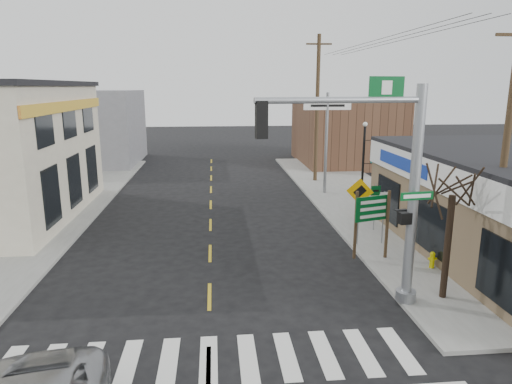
{
  "coord_description": "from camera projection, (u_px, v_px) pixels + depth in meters",
  "views": [
    {
      "loc": [
        0.24,
        -9.93,
        6.75
      ],
      "look_at": [
        1.82,
        7.01,
        2.8
      ],
      "focal_mm": 32.0,
      "sensor_mm": 36.0,
      "label": 1
    }
  ],
  "objects": [
    {
      "name": "ground",
      "position": [
        208.0,
        369.0,
        11.14
      ],
      "size": [
        140.0,
        140.0,
        0.0
      ],
      "primitive_type": "plane",
      "color": "black",
      "rests_on": "ground"
    },
    {
      "name": "sidewalk_right",
      "position": [
        378.0,
        214.0,
        24.55
      ],
      "size": [
        6.0,
        38.0,
        0.13
      ],
      "primitive_type": "cube",
      "color": "gray",
      "rests_on": "ground"
    },
    {
      "name": "sidewalk_left",
      "position": [
        31.0,
        223.0,
        22.92
      ],
      "size": [
        6.0,
        38.0,
        0.13
      ],
      "primitive_type": "cube",
      "color": "gray",
      "rests_on": "ground"
    },
    {
      "name": "center_line",
      "position": [
        210.0,
        253.0,
        18.9
      ],
      "size": [
        0.12,
        56.0,
        0.01
      ],
      "primitive_type": "cube",
      "color": "gold",
      "rests_on": "ground"
    },
    {
      "name": "crosswalk",
      "position": [
        209.0,
        360.0,
        11.53
      ],
      "size": [
        11.0,
        2.2,
        0.01
      ],
      "primitive_type": "cube",
      "color": "silver",
      "rests_on": "ground"
    },
    {
      "name": "bldg_distant_right",
      "position": [
        345.0,
        132.0,
        40.69
      ],
      "size": [
        8.0,
        10.0,
        5.6
      ],
      "primitive_type": "cube",
      "color": "brown",
      "rests_on": "ground"
    },
    {
      "name": "bldg_distant_left",
      "position": [
        86.0,
        127.0,
        40.46
      ],
      "size": [
        9.0,
        10.0,
        6.4
      ],
      "primitive_type": "cube",
      "color": "slate",
      "rests_on": "ground"
    },
    {
      "name": "traffic_signal_pole",
      "position": [
        389.0,
        174.0,
        13.46
      ],
      "size": [
        5.44,
        0.4,
        6.9
      ],
      "rotation": [
        0.0,
        0.0,
        0.13
      ],
      "color": "#91949A",
      "rests_on": "sidewalk_right"
    },
    {
      "name": "guide_sign",
      "position": [
        372.0,
        215.0,
        17.61
      ],
      "size": [
        1.55,
        0.13,
        2.72
      ],
      "rotation": [
        0.0,
        0.0,
        0.3
      ],
      "color": "#473521",
      "rests_on": "sidewalk_right"
    },
    {
      "name": "fire_hydrant",
      "position": [
        432.0,
        259.0,
        17.0
      ],
      "size": [
        0.2,
        0.2,
        0.63
      ],
      "rotation": [
        0.0,
        0.0,
        -0.12
      ],
      "color": "#CAC104",
      "rests_on": "sidewalk_right"
    },
    {
      "name": "ped_crossing_sign",
      "position": [
        359.0,
        200.0,
        19.17
      ],
      "size": [
        1.12,
        0.08,
        2.89
      ],
      "rotation": [
        0.0,
        0.0,
        -0.42
      ],
      "color": "gray",
      "rests_on": "sidewalk_right"
    },
    {
      "name": "lamp_post",
      "position": [
        364.0,
        160.0,
        24.37
      ],
      "size": [
        0.62,
        0.49,
        4.8
      ],
      "rotation": [
        0.0,
        0.0,
        -0.15
      ],
      "color": "black",
      "rests_on": "sidewalk_right"
    },
    {
      "name": "dance_center_sign",
      "position": [
        327.0,
        117.0,
        28.07
      ],
      "size": [
        2.95,
        0.18,
        6.27
      ],
      "rotation": [
        0.0,
        0.0,
        0.02
      ],
      "color": "gray",
      "rests_on": "sidewalk_right"
    },
    {
      "name": "bare_tree",
      "position": [
        454.0,
        176.0,
        13.81
      ],
      "size": [
        2.52,
        2.52,
        5.05
      ],
      "rotation": [
        0.0,
        0.0,
        -0.12
      ],
      "color": "black",
      "rests_on": "sidewalk_right"
    },
    {
      "name": "shrub_back",
      "position": [
        466.0,
        233.0,
        19.63
      ],
      "size": [
        1.24,
        1.24,
        0.93
      ],
      "primitive_type": "ellipsoid",
      "color": "black",
      "rests_on": "sidewalk_right"
    },
    {
      "name": "utility_pole_near",
      "position": [
        505.0,
        156.0,
        14.55
      ],
      "size": [
        1.51,
        0.23,
        8.7
      ],
      "rotation": [
        0.0,
        0.0,
        0.01
      ],
      "color": "#463122",
      "rests_on": "sidewalk_right"
    },
    {
      "name": "utility_pole_far",
      "position": [
        317.0,
        108.0,
        31.82
      ],
      "size": [
        1.75,
        0.26,
        10.08
      ],
      "rotation": [
        0.0,
        0.0,
        -0.06
      ],
      "color": "#432E1E",
      "rests_on": "sidewalk_right"
    }
  ]
}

